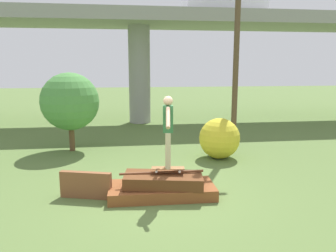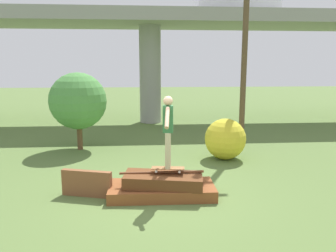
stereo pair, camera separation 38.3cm
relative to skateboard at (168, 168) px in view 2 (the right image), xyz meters
name	(u,v)px [view 2 (the right image)]	position (x,y,z in m)	size (l,w,h in m)	color
ground_plane	(162,196)	(-0.14, 0.03, -0.66)	(80.00, 80.00, 0.00)	#567038
scrap_pile	(162,187)	(-0.13, 0.01, -0.43)	(2.40, 1.10, 0.58)	brown
scrap_plank_loose	(87,183)	(-1.83, 0.13, -0.35)	(1.16, 0.45, 0.60)	brown
skateboard	(168,168)	(0.00, 0.00, 0.00)	(0.76, 0.32, 0.09)	brown
skater	(168,127)	(0.00, 0.00, 0.94)	(0.25, 1.17, 1.60)	#C6B78E
highway_overpass	(150,27)	(-0.14, 10.13, 4.18)	(44.00, 4.00, 5.54)	gray
car_on_overpass_mid	(235,2)	(4.22, 10.22, 5.50)	(4.12, 1.75, 1.53)	silver
utility_pole	(246,22)	(3.02, 4.43, 3.73)	(1.30, 0.20, 8.53)	brown
tree_behind_left	(78,101)	(-2.78, 4.50, 1.06)	(1.97, 1.97, 2.71)	brown
bush_yellow_flowering	(225,139)	(2.04, 2.90, -0.01)	(1.29, 1.29, 1.29)	gold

